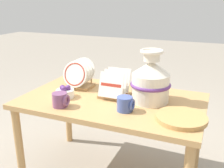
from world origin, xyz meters
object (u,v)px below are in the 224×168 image
(dish_rack_square_plates, at_px, (115,89))
(mug_cobalt_glaze, at_px, (125,104))
(fruit_bowl, at_px, (65,92))
(mug_plum_glaze, at_px, (60,100))
(wicker_charger_stack, at_px, (181,118))
(ceramic_vase, at_px, (151,80))
(dish_rack_round_plates, at_px, (79,77))

(dish_rack_square_plates, bearing_deg, mug_cobalt_glaze, -52.71)
(fruit_bowl, bearing_deg, mug_cobalt_glaze, -7.34)
(mug_plum_glaze, bearing_deg, fruit_bowl, 112.57)
(dish_rack_square_plates, height_order, wicker_charger_stack, dish_rack_square_plates)
(dish_rack_square_plates, distance_m, mug_cobalt_glaze, 0.25)
(fruit_bowl, bearing_deg, dish_rack_square_plates, 23.05)
(mug_plum_glaze, bearing_deg, ceramic_vase, 31.48)
(dish_rack_round_plates, height_order, mug_cobalt_glaze, dish_rack_round_plates)
(dish_rack_round_plates, height_order, wicker_charger_stack, dish_rack_round_plates)
(dish_rack_square_plates, bearing_deg, dish_rack_round_plates, 165.84)
(ceramic_vase, relative_size, fruit_bowl, 2.79)
(dish_rack_square_plates, height_order, mug_cobalt_glaze, dish_rack_square_plates)
(mug_plum_glaze, bearing_deg, dish_rack_square_plates, 48.71)
(dish_rack_square_plates, distance_m, fruit_bowl, 0.36)
(dish_rack_square_plates, xyz_separation_m, fruit_bowl, (-0.33, -0.14, -0.02))
(fruit_bowl, bearing_deg, ceramic_vase, 15.10)
(ceramic_vase, xyz_separation_m, mug_plum_glaze, (-0.52, -0.32, -0.11))
(ceramic_vase, bearing_deg, dish_rack_square_plates, -176.09)
(dish_rack_square_plates, relative_size, wicker_charger_stack, 0.70)
(mug_cobalt_glaze, bearing_deg, wicker_charger_stack, 0.55)
(wicker_charger_stack, distance_m, mug_plum_glaze, 0.77)
(wicker_charger_stack, distance_m, fruit_bowl, 0.83)
(dish_rack_round_plates, bearing_deg, mug_cobalt_glaze, -30.19)
(ceramic_vase, xyz_separation_m, fruit_bowl, (-0.58, -0.16, -0.12))
(ceramic_vase, height_order, dish_rack_square_plates, ceramic_vase)
(mug_plum_glaze, bearing_deg, mug_cobalt_glaze, 13.10)
(mug_cobalt_glaze, relative_size, fruit_bowl, 0.83)
(mug_cobalt_glaze, bearing_deg, dish_rack_round_plates, 149.81)
(ceramic_vase, distance_m, mug_cobalt_glaze, 0.26)
(mug_cobalt_glaze, bearing_deg, mug_plum_glaze, -166.90)
(ceramic_vase, relative_size, dish_rack_round_plates, 1.62)
(wicker_charger_stack, bearing_deg, mug_plum_glaze, -172.51)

